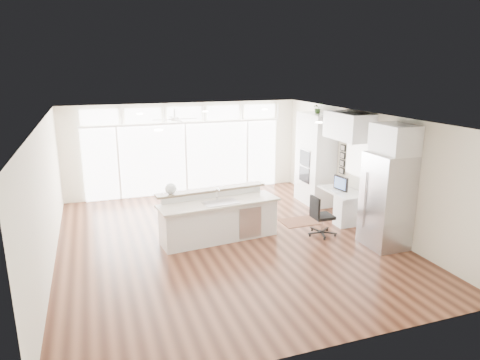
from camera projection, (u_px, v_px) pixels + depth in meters
name	position (u px, v px, depth m)	size (l,w,h in m)	color
floor	(226.00, 241.00, 9.43)	(7.00, 8.00, 0.02)	#3E1E13
ceiling	(225.00, 118.00, 8.73)	(7.00, 8.00, 0.02)	white
wall_back	(185.00, 148.00, 12.73)	(7.00, 0.04, 2.70)	silver
wall_front	(320.00, 259.00, 5.43)	(7.00, 0.04, 2.70)	silver
wall_left	(46.00, 198.00, 7.96)	(0.04, 8.00, 2.70)	silver
wall_right	(365.00, 169.00, 10.20)	(0.04, 8.00, 2.70)	silver
glass_wall	(186.00, 159.00, 12.75)	(5.80, 0.06, 2.08)	white
transom_row	(184.00, 114.00, 12.41)	(5.90, 0.06, 0.40)	white
desk_window	(357.00, 158.00, 10.41)	(0.04, 0.85, 0.85)	white
ceiling_fan	(175.00, 115.00, 11.18)	(1.16, 1.16, 0.32)	white
recessed_lights	(222.00, 118.00, 8.92)	(3.40, 3.00, 0.02)	white
oven_cabinet	(316.00, 159.00, 11.76)	(0.64, 1.20, 2.50)	white
desk_nook	(342.00, 205.00, 10.61)	(0.72, 1.30, 0.76)	white
upper_cabinets	(349.00, 126.00, 10.11)	(0.64, 1.30, 0.64)	white
refrigerator	(387.00, 201.00, 8.94)	(0.76, 0.90, 2.00)	#BBBBC0
fridge_cabinet	(395.00, 139.00, 8.62)	(0.64, 0.90, 0.60)	white
framed_photos	(343.00, 159.00, 11.01)	(0.06, 0.22, 0.80)	black
kitchen_island	(219.00, 217.00, 9.38)	(2.67, 1.01, 1.06)	white
rug	(300.00, 222.00, 10.56)	(0.92, 0.66, 0.01)	#3A1C12
office_chair	(323.00, 216.00, 9.62)	(0.48, 0.44, 0.92)	black
fishbowl	(171.00, 189.00, 9.17)	(0.25, 0.25, 0.25)	silver
monitor	(341.00, 183.00, 10.43)	(0.08, 0.47, 0.39)	black
keyboard	(334.00, 191.00, 10.43)	(0.12, 0.32, 0.02)	silver
potted_plant	(318.00, 109.00, 11.41)	(0.26, 0.29, 0.23)	#304F21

